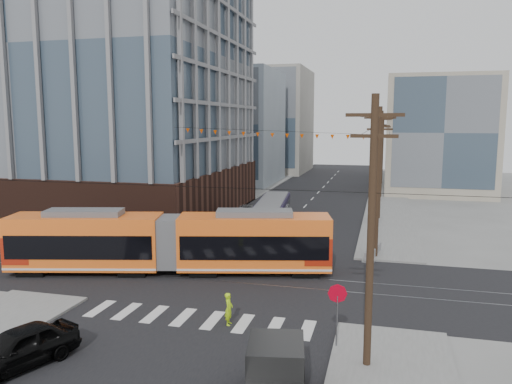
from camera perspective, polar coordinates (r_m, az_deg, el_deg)
ground at (r=28.94m, az=-4.47°, el=-12.07°), size 160.00×160.00×0.00m
office_building at (r=57.82m, az=-18.28°, el=12.00°), size 30.00×25.00×28.60m
bg_bldg_nw_near at (r=81.88m, az=-3.97°, el=7.41°), size 18.00×16.00×18.00m
bg_bldg_ne_near at (r=74.02m, az=20.12°, el=6.09°), size 14.00×14.00×16.00m
bg_bldg_nw_far at (r=100.31m, az=1.32°, el=8.12°), size 16.00×18.00×20.00m
bg_bldg_ne_far at (r=94.14m, az=20.15°, el=5.80°), size 16.00×16.00×14.00m
utility_pole_near at (r=20.16m, az=13.00°, el=-4.90°), size 0.30×0.30×11.00m
utility_pole_far at (r=81.78m, az=14.25°, el=4.72°), size 0.30×0.30×11.00m
streetcar at (r=33.52m, az=-9.82°, el=-5.72°), size 21.15×7.89×4.06m
city_bus at (r=44.18m, az=1.81°, el=-2.83°), size 3.66×11.44×3.18m
black_sedan at (r=23.32m, az=-25.53°, el=-15.77°), size 3.64×5.29×1.67m
parked_car_silver at (r=41.15m, az=-5.76°, el=-4.76°), size 3.52×5.37×1.67m
parked_car_white at (r=48.40m, az=-2.62°, el=-2.94°), size 2.38×4.97×1.40m
parked_car_grey at (r=52.79m, az=-0.95°, el=-2.09°), size 2.96×4.86×1.26m
pedestrian at (r=25.23m, az=-3.13°, el=-13.19°), size 0.45×0.63×1.62m
stop_sign at (r=22.79m, az=9.23°, el=-14.13°), size 0.95×0.95×2.77m
jersey_barrier at (r=38.13m, az=13.20°, el=-6.70°), size 1.42×3.74×0.73m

